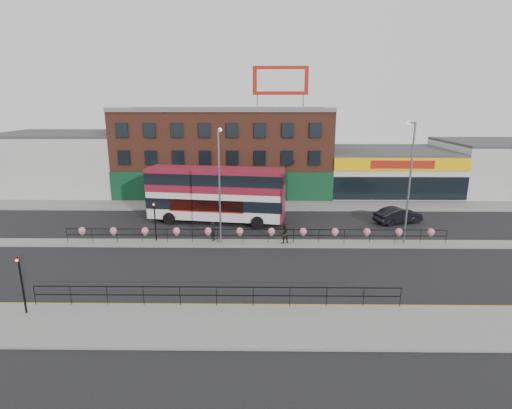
{
  "coord_description": "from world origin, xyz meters",
  "views": [
    {
      "loc": [
        0.39,
        -29.87,
        10.98
      ],
      "look_at": [
        0.0,
        3.0,
        2.5
      ],
      "focal_mm": 28.0,
      "sensor_mm": 36.0,
      "label": 1
    }
  ],
  "objects_px": {
    "pedestrian_a": "(213,231)",
    "pedestrian_b": "(284,233)",
    "double_decker_bus": "(216,189)",
    "lamp_column_west": "(220,177)",
    "car": "(398,215)",
    "lamp_column_east": "(409,173)"
  },
  "relations": [
    {
      "from": "double_decker_bus",
      "to": "lamp_column_east",
      "type": "xyz_separation_m",
      "value": [
        15.46,
        -5.73,
        2.6
      ]
    },
    {
      "from": "double_decker_bus",
      "to": "pedestrian_b",
      "type": "relative_size",
      "value": 8.35
    },
    {
      "from": "double_decker_bus",
      "to": "lamp_column_west",
      "type": "distance_m",
      "value": 6.42
    },
    {
      "from": "double_decker_bus",
      "to": "lamp_column_west",
      "type": "xyz_separation_m",
      "value": [
        0.95,
        -5.92,
        2.28
      ]
    },
    {
      "from": "pedestrian_a",
      "to": "car",
      "type": "bearing_deg",
      "value": -66.72
    },
    {
      "from": "pedestrian_b",
      "to": "lamp_column_west",
      "type": "xyz_separation_m",
      "value": [
        -4.99,
        0.17,
        4.5
      ]
    },
    {
      "from": "pedestrian_a",
      "to": "lamp_column_west",
      "type": "xyz_separation_m",
      "value": [
        0.64,
        -0.37,
        4.49
      ]
    },
    {
      "from": "pedestrian_a",
      "to": "lamp_column_west",
      "type": "height_order",
      "value": "lamp_column_west"
    },
    {
      "from": "car",
      "to": "lamp_column_east",
      "type": "height_order",
      "value": "lamp_column_east"
    },
    {
      "from": "double_decker_bus",
      "to": "car",
      "type": "bearing_deg",
      "value": -0.46
    },
    {
      "from": "pedestrian_b",
      "to": "lamp_column_east",
      "type": "distance_m",
      "value": 10.67
    },
    {
      "from": "car",
      "to": "pedestrian_b",
      "type": "xyz_separation_m",
      "value": [
        -10.97,
        -5.96,
        0.18
      ]
    },
    {
      "from": "pedestrian_a",
      "to": "lamp_column_west",
      "type": "distance_m",
      "value": 4.55
    },
    {
      "from": "pedestrian_b",
      "to": "lamp_column_east",
      "type": "bearing_deg",
      "value": 168.33
    },
    {
      "from": "double_decker_bus",
      "to": "car",
      "type": "height_order",
      "value": "double_decker_bus"
    },
    {
      "from": "lamp_column_east",
      "to": "double_decker_bus",
      "type": "bearing_deg",
      "value": 159.68
    },
    {
      "from": "pedestrian_a",
      "to": "lamp_column_east",
      "type": "bearing_deg",
      "value": -85.46
    },
    {
      "from": "pedestrian_a",
      "to": "lamp_column_east",
      "type": "distance_m",
      "value": 15.89
    },
    {
      "from": "car",
      "to": "lamp_column_east",
      "type": "distance_m",
      "value": 7.64
    },
    {
      "from": "car",
      "to": "lamp_column_east",
      "type": "bearing_deg",
      "value": 145.72
    },
    {
      "from": "lamp_column_east",
      "to": "pedestrian_a",
      "type": "bearing_deg",
      "value": 179.35
    },
    {
      "from": "pedestrian_a",
      "to": "pedestrian_b",
      "type": "distance_m",
      "value": 5.65
    }
  ]
}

